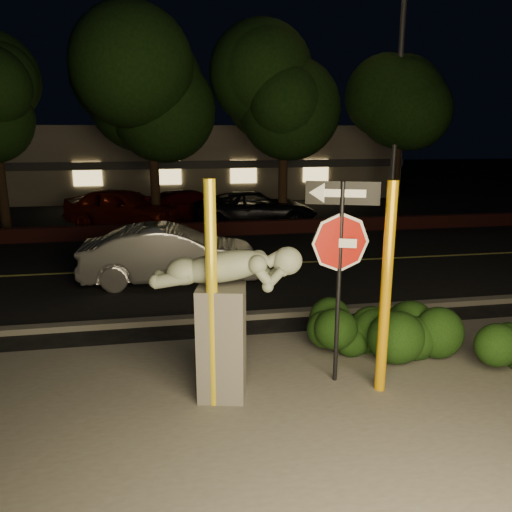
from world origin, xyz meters
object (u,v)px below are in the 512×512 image
(yellow_pole_right, at_px, (386,291))
(signpost, at_px, (340,243))
(parked_car_red, at_px, (122,208))
(yellow_pole_left, at_px, (212,298))
(sculpture, at_px, (224,306))
(silver_sedan, at_px, (171,254))
(streetlight, at_px, (394,60))
(parked_car_darkred, at_px, (192,205))
(parked_car_dark, at_px, (256,209))

(yellow_pole_right, relative_size, signpost, 1.02)
(parked_car_red, bearing_deg, yellow_pole_left, -142.31)
(yellow_pole_right, bearing_deg, yellow_pole_left, 179.24)
(sculpture, height_order, parked_car_red, sculpture)
(silver_sedan, relative_size, parked_car_red, 0.95)
(streetlight, height_order, parked_car_darkred, streetlight)
(signpost, xyz_separation_m, parked_car_dark, (1.03, 12.94, -1.50))
(signpost, height_order, parked_car_darkred, signpost)
(yellow_pole_right, relative_size, parked_car_darkred, 0.68)
(yellow_pole_left, bearing_deg, yellow_pole_right, -0.76)
(streetlight, bearing_deg, parked_car_red, -164.79)
(silver_sedan, relative_size, parked_car_darkred, 0.97)
(yellow_pole_right, relative_size, sculpture, 1.39)
(streetlight, xyz_separation_m, parked_car_darkred, (-7.89, 1.82, -5.75))
(streetlight, bearing_deg, parked_car_darkred, -173.54)
(yellow_pole_right, relative_size, parked_car_red, 0.68)
(parked_car_darkred, height_order, parked_car_dark, parked_car_dark)
(parked_car_dark, bearing_deg, sculpture, 169.50)
(signpost, bearing_deg, parked_car_red, 126.55)
(signpost, distance_m, silver_sedan, 6.34)
(yellow_pole_right, bearing_deg, signpost, 145.52)
(signpost, bearing_deg, streetlight, 82.18)
(yellow_pole_right, height_order, streetlight, streetlight)
(yellow_pole_right, distance_m, silver_sedan, 6.81)
(streetlight, height_order, parked_car_dark, streetlight)
(signpost, height_order, streetlight, streetlight)
(yellow_pole_left, distance_m, yellow_pole_right, 2.46)
(yellow_pole_left, distance_m, parked_car_dark, 13.64)
(signpost, xyz_separation_m, sculpture, (-1.71, -0.14, -0.80))
(silver_sedan, bearing_deg, yellow_pole_left, -173.28)
(yellow_pole_left, relative_size, sculpture, 1.42)
(yellow_pole_right, height_order, parked_car_red, yellow_pole_right)
(parked_car_red, height_order, parked_car_dark, parked_car_red)
(yellow_pole_right, bearing_deg, parked_car_dark, 88.02)
(yellow_pole_left, distance_m, streetlight, 16.22)
(yellow_pole_right, bearing_deg, parked_car_red, 109.10)
(streetlight, relative_size, silver_sedan, 2.45)
(yellow_pole_left, distance_m, parked_car_darkred, 14.90)
(sculpture, relative_size, parked_car_darkred, 0.49)
(yellow_pole_left, xyz_separation_m, sculpture, (0.19, 0.22, -0.21))
(yellow_pole_right, bearing_deg, parked_car_darkred, 97.69)
(yellow_pole_left, xyz_separation_m, silver_sedan, (-0.52, 6.03, -0.86))
(yellow_pole_left, relative_size, yellow_pole_right, 1.02)
(yellow_pole_right, distance_m, parked_car_darkred, 15.06)
(streetlight, distance_m, parked_car_red, 12.10)
(yellow_pole_left, distance_m, parked_car_red, 14.06)
(silver_sedan, bearing_deg, streetlight, -49.86)
(silver_sedan, bearing_deg, signpost, -155.13)
(yellow_pole_right, xyz_separation_m, signpost, (-0.56, 0.39, 0.63))
(streetlight, xyz_separation_m, parked_car_red, (-10.68, 0.79, -5.63))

